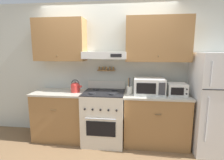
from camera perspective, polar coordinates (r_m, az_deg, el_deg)
ground_plane at (r=3.23m, az=-3.39°, el=-21.41°), size 16.00×16.00×0.00m
wall_back at (r=3.32m, az=-1.26°, el=6.21°), size 5.20×0.46×2.55m
counter_left at (r=3.53m, az=-16.29°, el=-10.79°), size 0.95×0.61×0.90m
counter_right at (r=3.28m, az=13.96°, el=-12.27°), size 1.11×0.61×0.90m
stove_range at (r=3.25m, az=-2.60°, el=-11.83°), size 0.72×0.69×1.08m
refrigerator at (r=3.37m, az=31.17°, el=-6.37°), size 0.78×0.73×1.63m
tea_kettle at (r=3.27m, az=-11.86°, el=-2.25°), size 0.21×0.16×0.23m
microwave at (r=3.12m, az=12.01°, el=-1.99°), size 0.53×0.39×0.28m
utensil_crock at (r=3.10m, az=5.69°, el=-3.14°), size 0.10×0.10×0.28m
toaster_oven at (r=3.18m, az=20.36°, el=-2.86°), size 0.31×0.32×0.21m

